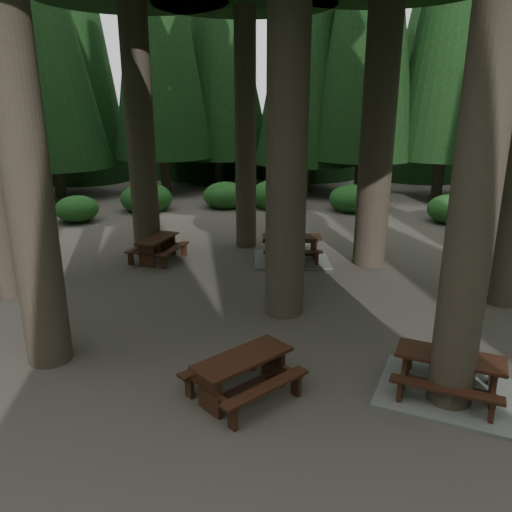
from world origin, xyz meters
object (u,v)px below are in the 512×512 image
(picnic_table_a, at_px, (447,382))
(picnic_table_e, at_px, (243,370))
(picnic_table_c, at_px, (291,252))
(picnic_table_b, at_px, (158,245))

(picnic_table_a, height_order, picnic_table_e, same)
(picnic_table_c, xyz_separation_m, picnic_table_e, (0.68, -7.08, 0.22))
(picnic_table_a, distance_m, picnic_table_b, 9.11)
(picnic_table_c, relative_size, picnic_table_e, 1.24)
(picnic_table_c, bearing_deg, picnic_table_a, -75.05)
(picnic_table_b, distance_m, picnic_table_c, 3.89)
(picnic_table_b, height_order, picnic_table_c, picnic_table_c)
(picnic_table_b, relative_size, picnic_table_c, 0.64)
(picnic_table_a, bearing_deg, picnic_table_c, 130.11)
(picnic_table_b, height_order, picnic_table_e, picnic_table_e)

